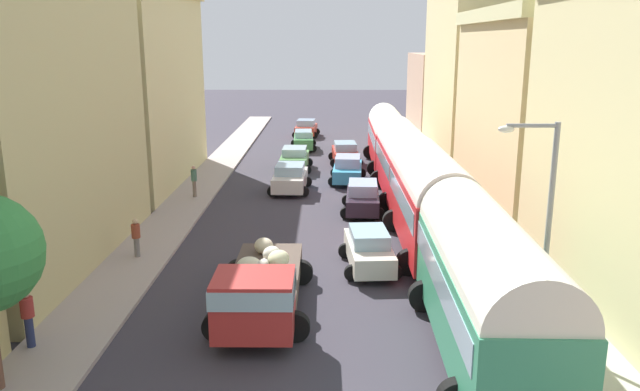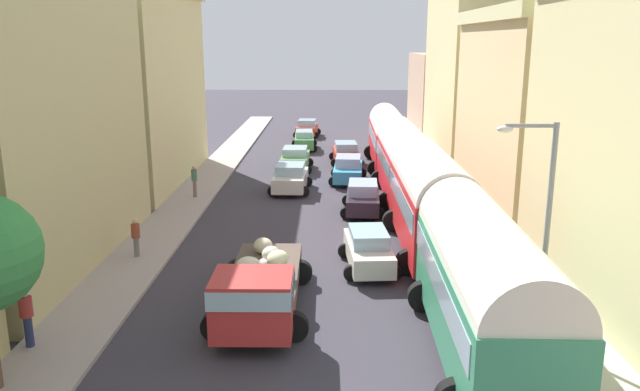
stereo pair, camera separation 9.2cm
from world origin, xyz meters
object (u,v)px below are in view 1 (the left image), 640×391
cargo_truck_0 (260,287)px  car_2 (303,140)px  car_4 (369,249)px  pedestrian_2 (28,316)px  car_3 (306,128)px  parked_bus_2 (404,158)px  car_5 (363,197)px  pedestrian_0 (194,180)px  parked_bus_1 (431,196)px  car_1 (295,159)px  car_7 (345,153)px  car_0 (290,178)px  pedestrian_1 (136,237)px  parked_bus_0 (484,279)px  streetlamp_near (542,216)px  car_6 (348,169)px  parked_bus_3 (388,135)px

cargo_truck_0 → car_2: (0.20, 31.85, -0.34)m
car_4 → pedestrian_2: pedestrian_2 is taller
car_3 → parked_bus_2: bearing=-75.1°
car_2 → car_5: car_5 is taller
cargo_truck_0 → car_4: (3.70, 4.66, -0.35)m
car_3 → pedestrian_0: size_ratio=2.03×
parked_bus_1 → car_1: (-6.45, 16.71, -1.56)m
parked_bus_2 → car_4: parked_bus_2 is taller
car_4 → car_1: bearing=101.4°
car_4 → car_7: (-0.30, 21.23, -0.00)m
parked_bus_2 → car_0: 6.76m
car_7 → pedestrian_2: bearing=-109.2°
cargo_truck_0 → car_5: 13.36m
car_3 → pedestrian_1: bearing=-99.8°
parked_bus_0 → car_4: parked_bus_0 is taller
car_0 → streetlamp_near: size_ratio=0.64×
pedestrian_1 → streetlamp_near: 15.53m
parked_bus_0 → pedestrian_1: (-11.90, 7.77, -1.31)m
car_1 → car_3: 15.38m
cargo_truck_0 → car_0: (-0.05, 17.34, -0.31)m
car_6 → parked_bus_0: bearing=-82.4°
car_1 → streetlamp_near: streetlamp_near is taller
parked_bus_0 → cargo_truck_0: size_ratio=1.32×
parked_bus_3 → car_2: size_ratio=2.23×
car_7 → cargo_truck_0: bearing=-97.5°
car_7 → car_3: bearing=103.9°
car_7 → pedestrian_1: (-8.95, -20.36, 0.21)m
car_0 → pedestrian_0: bearing=-159.4°
cargo_truck_0 → pedestrian_1: (-5.55, 5.53, -0.14)m
car_5 → pedestrian_0: pedestrian_0 is taller
parked_bus_3 → pedestrian_2: 29.70m
parked_bus_1 → car_2: (-6.15, 25.09, -1.57)m
parked_bus_1 → car_6: (-2.96, 13.13, -1.55)m
pedestrian_1 → cargo_truck_0: bearing=-44.9°
car_4 → streetlamp_near: bearing=-54.6°
parked_bus_2 → parked_bus_3: size_ratio=0.91×
car_3 → car_7: (3.20, -12.96, -0.01)m
parked_bus_2 → car_2: bearing=110.9°
car_0 → parked_bus_0: bearing=-71.9°
car_3 → pedestrian_0: bearing=-103.1°
parked_bus_0 → car_1: bearing=104.1°
car_1 → car_6: (3.48, -3.58, 0.01)m
parked_bus_3 → pedestrian_1: parked_bus_3 is taller
cargo_truck_0 → car_4: 5.96m
car_5 → car_6: 7.14m
parked_bus_0 → car_0: size_ratio=2.35×
car_0 → streetlamp_near: 20.67m
car_2 → car_4: (3.50, -27.19, -0.01)m
parked_bus_3 → car_0: parked_bus_3 is taller
parked_bus_3 → car_2: 9.50m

